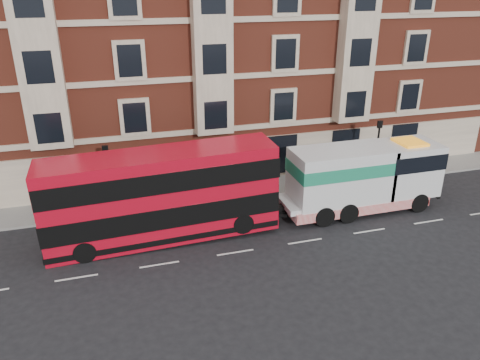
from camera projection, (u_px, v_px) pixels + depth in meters
name	position (u px, v px, depth m)	size (l,w,h in m)	color
ground	(235.00, 252.00, 24.70)	(120.00, 120.00, 0.00)	black
sidewalk	(204.00, 194.00, 31.27)	(90.00, 3.00, 0.15)	slate
victorian_terrace	(185.00, 27.00, 34.06)	(45.00, 12.00, 20.40)	maroon
lamp_post_west	(108.00, 175.00, 27.53)	(0.35, 0.15, 4.35)	black
lamp_post_east	(377.00, 146.00, 32.25)	(0.35, 0.15, 4.35)	black
double_decker_bus	(162.00, 194.00, 25.06)	(12.43, 2.85, 5.03)	#B90A1D
tow_truck	(361.00, 177.00, 28.41)	(9.96, 2.94, 4.15)	silver
pedestrian	(59.00, 206.00, 27.34)	(0.68, 0.44, 1.85)	#182131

